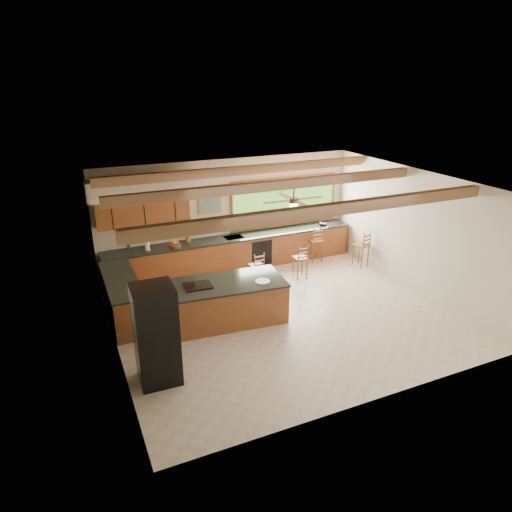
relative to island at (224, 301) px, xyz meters
name	(u,v)px	position (x,y,z in m)	size (l,w,h in m)	color
ground	(281,314)	(1.26, -0.28, -0.46)	(7.20, 7.20, 0.00)	beige
room_shell	(263,214)	(1.09, 0.37, 1.76)	(7.27, 6.54, 3.02)	beige
counter_run	(211,262)	(0.44, 2.24, 0.01)	(7.12, 3.10, 1.24)	brown
island	(224,301)	(0.00, 0.00, 0.00)	(2.72, 1.46, 0.93)	brown
refrigerator	(156,335)	(-1.79, -1.52, 0.45)	(0.73, 0.71, 1.81)	black
bar_stool_a	(257,267)	(1.36, 1.27, 0.10)	(0.35, 0.35, 0.94)	brown
bar_stool_b	(301,259)	(2.62, 1.27, 0.10)	(0.35, 0.35, 0.95)	brown
bar_stool_c	(316,241)	(3.59, 2.11, 0.17)	(0.40, 0.40, 1.07)	brown
bar_stool_d	(363,246)	(4.56, 1.26, 0.16)	(0.47, 0.47, 1.05)	brown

